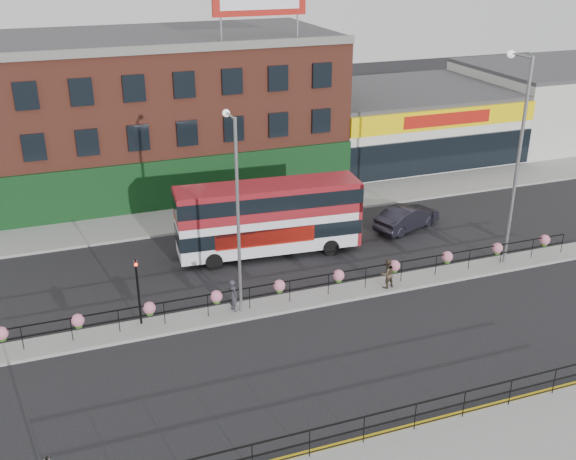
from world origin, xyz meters
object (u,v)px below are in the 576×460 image
object	(u,v)px
car	(407,217)
double_decker_bus	(269,212)
pedestrian_b	(387,273)
lamp_column_east	(517,144)
lamp_column_west	(236,200)
pedestrian_a	(233,295)

from	to	relation	value
car	double_decker_bus	bearing A→B (deg)	71.75
pedestrian_b	lamp_column_east	xyz separation A→B (m)	(7.31, 0.71, 5.69)
car	pedestrian_b	world-z (taller)	pedestrian_b
double_decker_bus	lamp_column_west	size ratio (longest dim) A/B	1.11
double_decker_bus	pedestrian_b	world-z (taller)	double_decker_bus
pedestrian_a	pedestrian_b	bearing A→B (deg)	-111.41
double_decker_bus	pedestrian_b	distance (m)	7.46
pedestrian_a	car	bearing A→B (deg)	-82.44
double_decker_bus	car	xyz separation A→B (m)	(8.87, 0.46, -1.77)
lamp_column_east	double_decker_bus	bearing A→B (deg)	155.09
car	lamp_column_east	size ratio (longest dim) A/B	0.43
pedestrian_b	lamp_column_east	bearing A→B (deg)	177.62
double_decker_bus	pedestrian_a	bearing A→B (deg)	-123.21
double_decker_bus	pedestrian_b	bearing A→B (deg)	-55.64
double_decker_bus	lamp_column_west	bearing A→B (deg)	-121.27
lamp_column_west	lamp_column_east	distance (m)	14.80
pedestrian_b	lamp_column_west	size ratio (longest dim) A/B	0.17
pedestrian_b	lamp_column_west	world-z (taller)	lamp_column_west
double_decker_bus	pedestrian_a	distance (m)	6.85
car	pedestrian_b	distance (m)	8.04
pedestrian_b	lamp_column_east	world-z (taller)	lamp_column_east
car	pedestrian_b	xyz separation A→B (m)	(-4.75, -6.48, 0.19)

